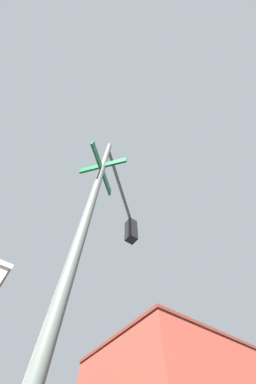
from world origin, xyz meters
The scene contains 1 object.
traffic_signal_near centered at (-6.38, -5.88, 4.41)m, with size 2.49×2.13×6.28m.
Camera 1 is at (-7.59, -8.01, 1.14)m, focal length 17.44 mm.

